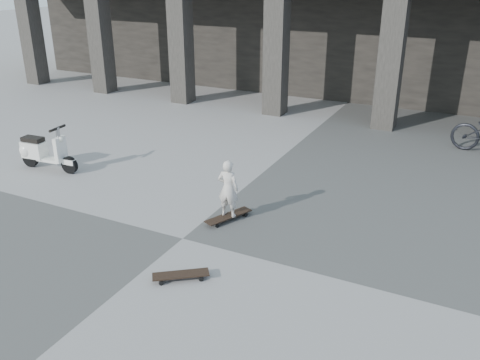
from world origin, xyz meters
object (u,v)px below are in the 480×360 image
at_px(skateboard_spare, 181,275).
at_px(scooter, 39,151).
at_px(child, 228,189).
at_px(longboard, 228,216).

xyz_separation_m(skateboard_spare, scooter, (-5.60, 2.51, 0.36)).
bearing_deg(scooter, child, -8.87).
bearing_deg(child, longboard, -3.94).
bearing_deg(longboard, skateboard_spare, -148.89).
relative_size(longboard, skateboard_spare, 1.20).
distance_m(child, scooter, 5.35).
xyz_separation_m(longboard, scooter, (-5.33, 0.40, 0.36)).
bearing_deg(longboard, child, -66.18).
bearing_deg(skateboard_spare, scooter, 119.36).
bearing_deg(longboard, scooter, 109.58).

